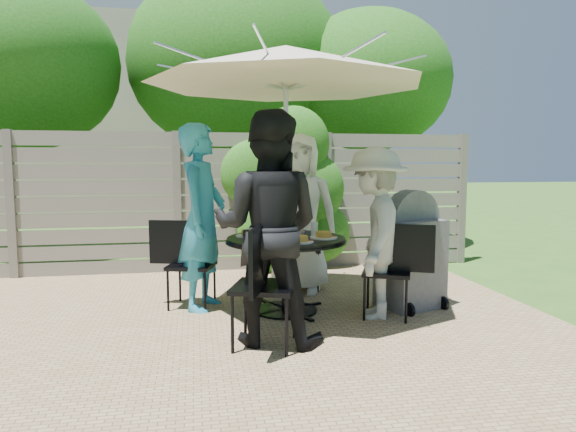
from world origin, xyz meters
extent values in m
plane|color=#30561B|center=(0.00, 0.00, 0.00)|extent=(60.00, 60.00, 0.00)
cube|color=tan|center=(0.00, 0.50, 0.01)|extent=(7.00, 6.00, 0.02)
cube|color=gray|center=(0.00, 3.00, 0.93)|extent=(8.00, 0.10, 1.85)
ellipsoid|color=#1A5513|center=(1.40, 2.85, 0.90)|extent=(1.20, 0.70, 1.80)
cube|color=#A79B8B|center=(0.00, 12.00, 2.50)|extent=(10.00, 6.00, 5.00)
ellipsoid|color=#1A4F12|center=(-2.50, 5.00, 2.97)|extent=(3.20, 3.20, 2.72)
ellipsoid|color=#1A4F12|center=(1.00, 5.50, 3.18)|extent=(3.80, 3.80, 3.23)
ellipsoid|color=#1A4F12|center=(3.20, 4.80, 2.83)|extent=(2.80, 2.80, 2.38)
cylinder|color=black|center=(1.07, 0.97, 0.72)|extent=(1.44, 1.44, 0.03)
cylinder|color=black|center=(1.07, 0.97, 0.36)|extent=(0.08, 0.08, 0.72)
cylinder|color=black|center=(1.07, 0.97, 0.02)|extent=(0.60, 0.60, 0.04)
cylinder|color=silver|center=(1.07, 0.97, 1.20)|extent=(0.05, 0.05, 2.39)
cone|color=beige|center=(1.07, 0.97, 2.34)|extent=(3.33, 3.33, 0.36)
cube|color=black|center=(1.40, 1.87, 0.48)|extent=(0.57, 0.57, 0.04)
cube|color=black|center=(1.46, 2.09, 0.73)|extent=(0.15, 0.46, 0.48)
imported|color=white|center=(1.36, 1.75, 0.89)|extent=(1.01, 0.83, 1.77)
cube|color=black|center=(0.18, 1.30, 0.43)|extent=(0.53, 0.53, 0.03)
cube|color=black|center=(-0.02, 1.36, 0.67)|extent=(0.41, 0.15, 0.43)
imported|color=teal|center=(0.29, 1.26, 0.91)|extent=(0.64, 0.78, 1.83)
cube|color=black|center=(0.75, 0.08, 0.49)|extent=(0.61, 0.61, 0.04)
cube|color=black|center=(0.67, -0.14, 0.75)|extent=(0.19, 0.46, 0.49)
imported|color=black|center=(0.79, 0.19, 0.93)|extent=(1.09, 0.97, 1.86)
cube|color=black|center=(1.96, 0.65, 0.44)|extent=(0.56, 0.56, 0.03)
cube|color=black|center=(2.16, 0.56, 0.67)|extent=(0.40, 0.20, 0.44)
imported|color=#B3B3AE|center=(1.85, 0.69, 0.80)|extent=(0.91, 1.17, 1.60)
cylinder|color=white|center=(1.20, 1.31, 0.75)|extent=(0.26, 0.26, 0.01)
cylinder|color=#AC7B32|center=(1.20, 1.31, 0.78)|extent=(0.15, 0.15, 0.05)
cylinder|color=white|center=(0.73, 1.10, 0.75)|extent=(0.26, 0.26, 0.01)
cylinder|color=#AC7B32|center=(0.73, 1.10, 0.78)|extent=(0.15, 0.15, 0.05)
cylinder|color=white|center=(0.95, 0.64, 0.75)|extent=(0.26, 0.26, 0.01)
cylinder|color=#AC7B32|center=(0.95, 0.64, 0.78)|extent=(0.15, 0.15, 0.05)
cylinder|color=white|center=(1.41, 0.85, 0.75)|extent=(0.26, 0.26, 0.01)
cylinder|color=#AC7B32|center=(1.41, 0.85, 0.78)|extent=(0.15, 0.15, 0.05)
cylinder|color=white|center=(1.14, 0.63, 0.75)|extent=(0.24, 0.24, 0.01)
cylinder|color=#AC7B32|center=(1.14, 0.63, 0.78)|extent=(0.14, 0.14, 0.05)
cylinder|color=silver|center=(1.06, 1.25, 0.81)|extent=(0.07, 0.07, 0.14)
cylinder|color=silver|center=(0.79, 0.96, 0.81)|extent=(0.07, 0.07, 0.14)
cylinder|color=silver|center=(1.08, 0.69, 0.81)|extent=(0.07, 0.07, 0.14)
cylinder|color=silver|center=(1.35, 0.98, 0.81)|extent=(0.07, 0.07, 0.14)
cylinder|color=#59280C|center=(1.03, 1.04, 0.82)|extent=(0.09, 0.09, 0.16)
cylinder|color=#C6B293|center=(1.24, 1.15, 0.80)|extent=(0.08, 0.08, 0.12)
cube|color=slate|center=(2.31, 0.91, 0.45)|extent=(0.70, 0.62, 0.89)
cylinder|color=slate|center=(2.31, 0.91, 0.89)|extent=(0.61, 0.37, 0.59)
camera|label=1|loc=(0.23, -3.79, 1.45)|focal=32.00mm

